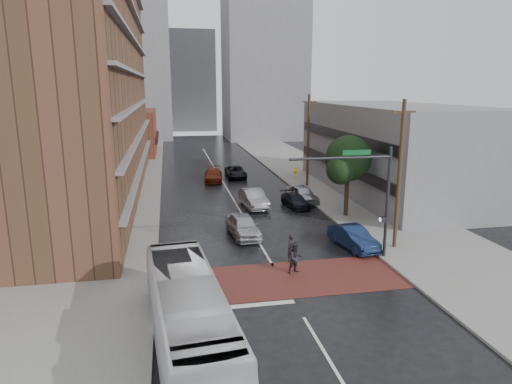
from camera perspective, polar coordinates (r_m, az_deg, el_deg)
ground at (r=26.14m, az=3.41°, el=-11.30°), size 160.00×160.00×0.00m
crosswalk at (r=26.58m, az=3.14°, el=-10.85°), size 14.00×5.00×0.02m
sidewalk_west at (r=49.53m, az=-17.02°, el=0.01°), size 9.00×90.00×0.15m
sidewalk_east at (r=52.25m, az=8.90°, el=1.09°), size 9.00×90.00×0.15m
apartment_block at (r=47.83m, az=-21.39°, el=16.07°), size 10.00×44.00×28.00m
storefront_west at (r=77.63m, az=-15.43°, el=7.22°), size 8.00×16.00×7.00m
building_east at (r=48.98m, az=16.60°, el=5.16°), size 11.00×26.00×9.00m
distant_tower_west at (r=101.50m, az=-16.02°, el=15.53°), size 18.00×16.00×32.00m
distant_tower_east at (r=97.40m, az=1.01°, el=17.32°), size 16.00×14.00×36.00m
distant_tower_center at (r=118.21m, az=-8.24°, el=13.53°), size 12.00×10.00×24.00m
street_tree at (r=38.45m, az=11.44°, el=3.77°), size 4.20×4.10×6.90m
signal_mast at (r=28.81m, az=13.65°, el=0.58°), size 6.50×0.30×7.20m
utility_pole_near at (r=31.35m, az=17.48°, el=2.10°), size 1.60×0.26×10.00m
utility_pole_far at (r=49.64m, az=6.54°, el=6.46°), size 1.60×0.26×10.00m
transit_bus at (r=19.46m, az=-8.45°, el=-15.18°), size 3.75×11.78×3.22m
pedestrian_a at (r=28.80m, az=4.50°, el=-7.02°), size 0.76×0.62×1.81m
pedestrian_b at (r=27.17m, az=4.98°, el=-8.24°), size 1.07×0.93×1.86m
car_travel_a at (r=33.45m, az=-1.61°, el=-4.26°), size 2.37×4.94×1.63m
car_travel_b at (r=41.45m, az=-0.30°, el=-0.82°), size 2.21×5.17×1.66m
car_travel_c at (r=53.32m, az=-5.36°, el=2.15°), size 2.54×5.18×1.45m
suv_travel at (r=55.19m, az=-2.55°, el=2.52°), size 2.33×4.96×1.37m
car_parked_near at (r=31.86m, az=12.09°, el=-5.59°), size 2.32×4.72×1.49m
car_parked_mid at (r=41.88m, az=4.93°, el=-1.04°), size 2.19×4.31×1.20m
car_parked_far at (r=43.55m, az=5.79°, el=-0.25°), size 2.52×4.88×1.59m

